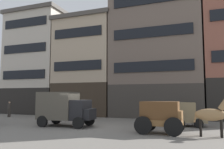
% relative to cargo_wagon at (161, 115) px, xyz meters
% --- Properties ---
extents(ground_plane, '(120.00, 120.00, 0.00)m').
position_rel_cargo_wagon_xyz_m(ground_plane, '(-6.07, 1.19, -1.15)').
color(ground_plane, slate).
extents(building_far_left, '(8.23, 7.15, 13.90)m').
position_rel_cargo_wagon_xyz_m(building_far_left, '(-18.32, 11.86, 5.84)').
color(building_far_left, black).
rests_on(building_far_left, ground_plane).
extents(building_center_left, '(7.76, 7.15, 12.12)m').
position_rel_cargo_wagon_xyz_m(building_center_left, '(-10.68, 11.86, 4.96)').
color(building_center_left, '#33281E').
rests_on(building_center_left, ground_plane).
extents(building_center_right, '(10.21, 7.15, 14.74)m').
position_rel_cargo_wagon_xyz_m(building_center_right, '(-2.04, 11.86, 6.26)').
color(building_center_right, '#38332D').
rests_on(building_center_right, ground_plane).
extents(cargo_wagon, '(2.94, 1.58, 1.98)m').
position_rel_cargo_wagon_xyz_m(cargo_wagon, '(0.00, 0.00, 0.00)').
color(cargo_wagon, brown).
rests_on(cargo_wagon, ground_plane).
extents(draft_horse, '(2.35, 0.65, 2.30)m').
position_rel_cargo_wagon_xyz_m(draft_horse, '(2.95, -0.00, 0.12)').
color(draft_horse, '#937047').
rests_on(draft_horse, ground_plane).
extents(delivery_truck_near, '(4.40, 2.25, 2.62)m').
position_rel_cargo_wagon_xyz_m(delivery_truck_near, '(-7.48, 0.97, 0.28)').
color(delivery_truck_near, black).
rests_on(delivery_truck_near, ground_plane).
extents(sedan_parked_curb, '(3.80, 2.06, 1.83)m').
position_rel_cargo_wagon_xyz_m(sedan_parked_curb, '(0.99, 4.26, -0.23)').
color(sedan_parked_curb, '#7A6B4C').
rests_on(sedan_parked_curb, ground_plane).
extents(pedestrian_officer, '(0.39, 0.39, 1.79)m').
position_rel_cargo_wagon_xyz_m(pedestrian_officer, '(-17.31, 5.39, -0.17)').
color(pedestrian_officer, '#38332D').
rests_on(pedestrian_officer, ground_plane).
extents(fire_hydrant_curbside, '(0.24, 0.24, 0.83)m').
position_rel_cargo_wagon_xyz_m(fire_hydrant_curbside, '(-7.66, 7.05, -0.72)').
color(fire_hydrant_curbside, maroon).
rests_on(fire_hydrant_curbside, ground_plane).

